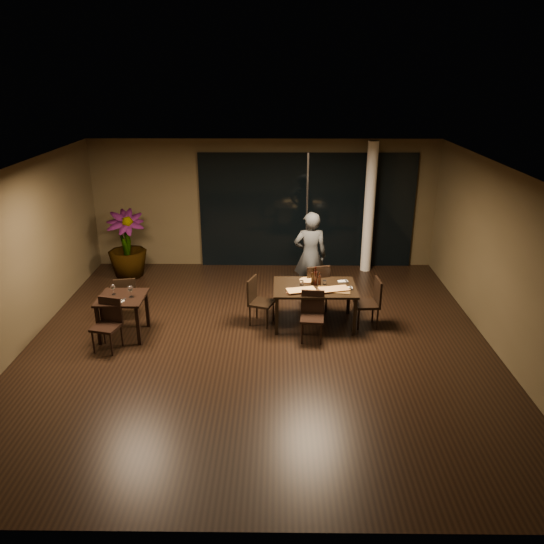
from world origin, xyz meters
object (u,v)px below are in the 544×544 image
at_px(chair_main_far, 316,285).
at_px(chair_side_far, 126,296).
at_px(side_table, 122,303).
at_px(bottle_b, 319,279).
at_px(chair_main_near, 312,313).
at_px(diner, 310,256).
at_px(chair_side_near, 108,321).
at_px(bottle_a, 313,276).
at_px(chair_main_right, 371,300).
at_px(main_table, 315,290).
at_px(potted_plant, 127,244).
at_px(chair_main_left, 258,299).
at_px(bottle_c, 315,276).

height_order(chair_main_far, chair_side_far, chair_main_far).
height_order(side_table, bottle_b, bottle_b).
xyz_separation_m(chair_main_near, diner, (0.05, 1.79, 0.43)).
bearing_deg(chair_side_near, chair_side_far, 103.73).
bearing_deg(side_table, bottle_a, 9.79).
bearing_deg(chair_main_right, main_table, -98.03).
bearing_deg(chair_side_far, potted_plant, -87.21).
xyz_separation_m(chair_main_far, chair_side_far, (-3.58, -0.39, -0.07)).
relative_size(chair_main_near, bottle_b, 3.45).
bearing_deg(chair_side_near, potted_plant, 113.78).
relative_size(side_table, chair_main_near, 0.92).
bearing_deg(main_table, chair_side_far, 177.48).
bearing_deg(potted_plant, chair_side_far, -75.73).
xyz_separation_m(chair_main_right, chair_side_near, (-4.56, -0.88, -0.01)).
bearing_deg(chair_main_left, bottle_a, -66.33).
distance_m(main_table, chair_main_right, 1.05).
bearing_deg(bottle_c, chair_side_far, 178.63).
xyz_separation_m(chair_main_right, diner, (-1.05, 1.30, 0.40)).
height_order(main_table, chair_side_far, chair_side_far).
bearing_deg(bottle_b, chair_main_near, -104.42).
relative_size(main_table, chair_main_left, 1.68).
bearing_deg(chair_side_near, chair_main_right, 25.16).
height_order(chair_main_right, bottle_c, bottle_c).
relative_size(side_table, chair_main_far, 0.82).
distance_m(chair_side_near, bottle_c, 3.71).
xyz_separation_m(chair_main_far, chair_main_right, (0.97, -0.61, -0.04)).
bearing_deg(chair_main_right, bottle_b, -101.32).
xyz_separation_m(chair_main_near, bottle_b, (0.16, 0.61, 0.39)).
relative_size(side_table, chair_main_right, 0.87).
relative_size(main_table, chair_side_near, 1.69).
bearing_deg(chair_main_far, chair_side_near, 6.81).
height_order(diner, potted_plant, diner).
bearing_deg(bottle_a, side_table, -170.21).
bearing_deg(chair_main_near, chair_side_far, 173.53).
height_order(chair_main_near, bottle_c, bottle_c).
relative_size(chair_main_near, bottle_c, 2.45).
height_order(chair_main_left, chair_side_far, chair_main_left).
xyz_separation_m(chair_side_near, bottle_b, (3.61, 0.99, 0.38)).
distance_m(side_table, bottle_c, 3.47).
bearing_deg(chair_main_left, main_table, -70.91).
xyz_separation_m(main_table, side_table, (-3.40, -0.50, -0.05)).
relative_size(main_table, bottle_a, 4.50).
bearing_deg(chair_main_left, bottle_b, -68.37).
xyz_separation_m(potted_plant, bottle_a, (4.06, -2.31, 0.16)).
bearing_deg(chair_main_far, chair_main_right, 131.91).
relative_size(chair_side_far, bottle_a, 2.58).
relative_size(chair_main_far, diner, 0.54).
distance_m(side_table, chair_main_far, 3.62).
bearing_deg(side_table, chair_main_left, 12.29).
height_order(chair_main_left, bottle_c, bottle_c).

